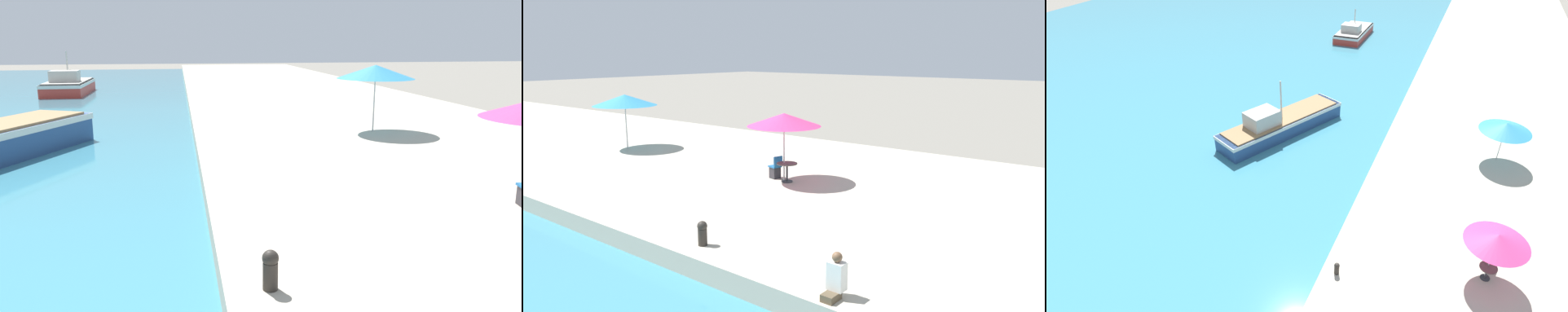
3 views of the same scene
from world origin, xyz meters
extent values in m
cylinder|color=#B7B7B7|center=(7.20, 12.58, 1.76)|extent=(0.06, 0.06, 2.30)
cone|color=#E5387A|center=(7.20, 12.58, 3.01)|extent=(2.82, 2.82, 0.49)
cylinder|color=#B7B7B7|center=(7.50, 23.21, 1.79)|extent=(0.06, 0.06, 2.37)
cone|color=teal|center=(7.50, 23.21, 3.11)|extent=(3.21, 3.21, 0.56)
cylinder|color=#333338|center=(7.21, 12.44, 0.63)|extent=(0.44, 0.44, 0.04)
cylinder|color=#333338|center=(7.21, 12.44, 0.96)|extent=(0.08, 0.08, 0.70)
cylinder|color=#4C4742|center=(7.21, 12.44, 1.33)|extent=(0.80, 0.80, 0.04)
cube|color=#2D2D33|center=(7.37, 13.18, 0.83)|extent=(0.41, 0.41, 0.45)
cube|color=#1E66A3|center=(7.37, 13.18, 1.09)|extent=(0.48, 0.48, 0.06)
cube|color=#1E66A3|center=(7.33, 12.98, 1.32)|extent=(0.40, 0.14, 0.40)
cube|color=brown|center=(0.30, 5.86, 0.69)|extent=(0.40, 0.28, 0.16)
cube|color=silver|center=(0.50, 5.86, 1.07)|extent=(0.26, 0.36, 0.60)
sphere|color=brown|center=(0.50, 5.86, 1.47)|extent=(0.22, 0.22, 0.22)
cylinder|color=#2D2823|center=(0.72, 10.10, 0.83)|extent=(0.24, 0.24, 0.45)
sphere|color=#2D2823|center=(0.72, 10.10, 1.13)|extent=(0.26, 0.26, 0.26)
camera|label=1|loc=(-0.57, 2.96, 4.41)|focal=35.00mm
camera|label=2|loc=(-7.65, 0.72, 5.52)|focal=35.00mm
camera|label=3|loc=(4.33, -2.36, 15.79)|focal=28.00mm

